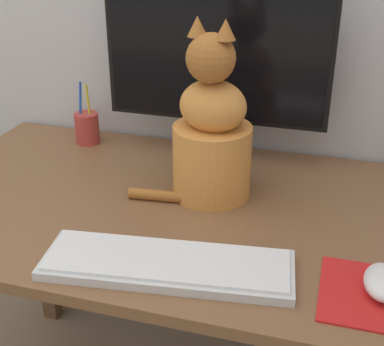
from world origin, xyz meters
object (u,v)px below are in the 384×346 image
at_px(monitor, 216,64).
at_px(keyboard, 167,264).
at_px(pen_cup, 87,127).
at_px(computer_mouse_right, 383,282).
at_px(cat, 211,134).

xyz_separation_m(monitor, keyboard, (0.04, -0.50, -0.24)).
height_order(monitor, pen_cup, monitor).
distance_m(monitor, computer_mouse_right, 0.66).
relative_size(keyboard, cat, 1.18).
xyz_separation_m(keyboard, cat, (0.00, 0.31, 0.14)).
distance_m(computer_mouse_right, pen_cup, 0.92).
height_order(keyboard, cat, cat).
bearing_deg(pen_cup, computer_mouse_right, -30.90).
bearing_deg(keyboard, computer_mouse_right, -1.34).
relative_size(monitor, computer_mouse_right, 5.55).
relative_size(cat, pen_cup, 2.32).
bearing_deg(monitor, computer_mouse_right, -48.15).
distance_m(keyboard, computer_mouse_right, 0.38).
bearing_deg(keyboard, monitor, 87.10).
xyz_separation_m(keyboard, pen_cup, (-0.41, 0.51, 0.03)).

